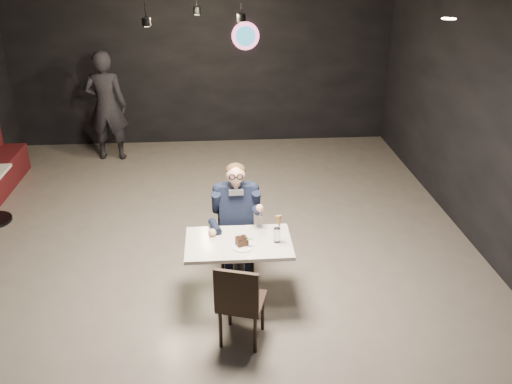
{
  "coord_description": "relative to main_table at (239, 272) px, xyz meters",
  "views": [
    {
      "loc": [
        0.24,
        -5.57,
        3.61
      ],
      "look_at": [
        0.65,
        -0.11,
        1.03
      ],
      "focal_mm": 38.0,
      "sensor_mm": 36.0,
      "label": 1
    }
  ],
  "objects": [
    {
      "name": "seated_man",
      "position": [
        0.0,
        0.55,
        0.34
      ],
      "size": [
        0.6,
        0.8,
        1.44
      ],
      "primitive_type": "cube",
      "color": "black",
      "rests_on": "floor"
    },
    {
      "name": "dessert_plate",
      "position": [
        0.04,
        -0.11,
        0.38
      ],
      "size": [
        0.24,
        0.24,
        0.01
      ],
      "primitive_type": "cylinder",
      "color": "white",
      "rests_on": "main_table"
    },
    {
      "name": "main_table",
      "position": [
        0.0,
        0.0,
        0.0
      ],
      "size": [
        1.1,
        0.7,
        0.75
      ],
      "primitive_type": "cube",
      "color": "white",
      "rests_on": "floor"
    },
    {
      "name": "passerby",
      "position": [
        -2.09,
        4.43,
        0.59
      ],
      "size": [
        0.71,
        0.48,
        1.92
      ],
      "primitive_type": "imported",
      "rotation": [
        0.0,
        0.0,
        3.11
      ],
      "color": "black",
      "rests_on": "floor"
    },
    {
      "name": "sundae_glass",
      "position": [
        0.4,
        -0.03,
        0.45
      ],
      "size": [
        0.07,
        0.07,
        0.16
      ],
      "primitive_type": "cylinder",
      "color": "silver",
      "rests_on": "main_table"
    },
    {
      "name": "floor",
      "position": [
        -0.42,
        0.71,
        -0.38
      ],
      "size": [
        9.0,
        9.0,
        0.0
      ],
      "primitive_type": "plane",
      "color": "gray",
      "rests_on": "ground"
    },
    {
      "name": "chair_far",
      "position": [
        0.0,
        0.55,
        0.09
      ],
      "size": [
        0.42,
        0.46,
        0.92
      ],
      "primitive_type": "cube",
      "color": "black",
      "rests_on": "floor"
    },
    {
      "name": "wafer_cone",
      "position": [
        0.41,
        -0.07,
        0.62
      ],
      "size": [
        0.08,
        0.08,
        0.14
      ],
      "primitive_type": "cone",
      "rotation": [
        0.0,
        0.0,
        0.26
      ],
      "color": "#B08248",
      "rests_on": "sundae_glass"
    },
    {
      "name": "chair_near",
      "position": [
        0.0,
        -0.61,
        0.09
      ],
      "size": [
        0.53,
        0.56,
        0.92
      ],
      "primitive_type": "cube",
      "rotation": [
        0.0,
        0.0,
        -0.29
      ],
      "color": "black",
      "rests_on": "floor"
    },
    {
      "name": "mint_leaf",
      "position": [
        0.11,
        -0.12,
        0.47
      ],
      "size": [
        0.07,
        0.04,
        0.01
      ],
      "primitive_type": "ellipsoid",
      "color": "#2E8E3F",
      "rests_on": "cake_slice"
    },
    {
      "name": "wall_sign",
      "position": [
        0.38,
        5.18,
        1.62
      ],
      "size": [
        0.5,
        0.06,
        0.5
      ],
      "primitive_type": null,
      "color": "pink",
      "rests_on": "floor"
    },
    {
      "name": "cake_slice",
      "position": [
        0.03,
        -0.09,
        0.43
      ],
      "size": [
        0.14,
        0.12,
        0.08
      ],
      "primitive_type": "cube",
      "rotation": [
        0.0,
        0.0,
        0.35
      ],
      "color": "black",
      "rests_on": "dessert_plate"
    }
  ]
}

